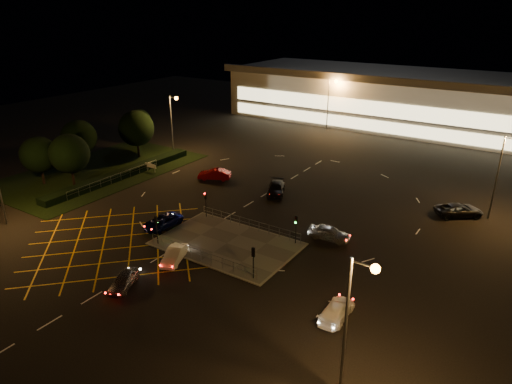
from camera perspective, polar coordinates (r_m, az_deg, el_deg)
The scene contains 26 objects.
ground at distance 50.76m, azimuth -4.13°, elevation -5.04°, with size 180.00×180.00×0.00m, color black.
pedestrian_island at distance 48.25m, azimuth -3.67°, elevation -6.47°, with size 14.00×9.00×0.12m, color #4C4944.
grass_verge at distance 73.33m, azimuth -18.92°, elevation 2.53°, with size 18.00×30.00×0.08m, color black.
hedge at distance 69.46m, azimuth -16.39°, elevation 2.17°, with size 2.00×26.00×1.00m, color black.
supermarket at distance 103.05m, azimuth 17.47°, elevation 11.15°, with size 72.00×26.50×10.50m.
streetlight_se at distance 28.22m, azimuth 12.17°, elevation -14.32°, with size 1.78×0.56×10.03m.
streetlight_nw at distance 76.09m, azimuth -10.33°, elevation 9.18°, with size 1.78×0.56×10.03m.
streetlight_ne at distance 58.18m, azimuth 28.54°, elevation 2.83°, with size 1.78×0.56×10.03m.
streetlight_far_left at distance 93.11m, azimuth 9.27°, elevation 11.57°, with size 1.78×0.56×10.03m.
signal_sw at distance 48.16m, azimuth -12.35°, elevation -3.95°, with size 0.28×0.30×3.15m.
signal_se at distance 41.24m, azimuth -0.34°, elevation -8.07°, with size 0.28×0.30×3.15m.
signal_nw at distance 53.45m, azimuth -6.33°, elevation -0.87°, with size 0.28×0.30×3.15m.
signal_ne at distance 47.32m, azimuth 5.03°, elevation -3.98°, with size 0.28×0.30×3.15m.
tree_a at distance 69.45m, azimuth -25.50°, elevation 4.22°, with size 5.04×5.04×6.86m.
tree_b at distance 75.16m, azimuth -21.28°, elevation 6.36°, with size 5.40×5.40×7.35m.
tree_c at distance 76.85m, azimuth -14.74°, elevation 7.70°, with size 5.76×5.76×7.84m.
tree_d at distance 85.32m, azimuth -14.48°, elevation 8.46°, with size 4.68×4.68×6.37m.
tree_e at distance 67.11m, azimuth -22.29°, elevation 4.45°, with size 5.40×5.40×7.35m.
car_near_silver at distance 42.70m, azimuth -16.22°, elevation -10.59°, with size 1.56×3.89×1.33m, color #9A9BA0.
car_queue_white at distance 45.54m, azimuth -10.18°, elevation -7.78°, with size 1.43×4.11×1.35m, color white.
car_left_blue at distance 52.62m, azimuth -11.61°, elevation -3.63°, with size 2.22×4.81×1.34m, color #0B1046.
car_far_dkgrey at distance 60.58m, azimuth 2.51°, elevation 0.42°, with size 2.10×5.17×1.50m, color black.
car_right_silver at distance 49.43m, azimuth 9.12°, elevation -5.06°, with size 1.82×4.53×1.54m, color #A8ABAF.
car_circ_red at distance 65.99m, azimuth -5.21°, elevation 2.22°, with size 1.64×4.71×1.55m, color maroon.
car_east_grey at distance 59.22m, azimuth 24.03°, elevation -2.09°, with size 2.55×5.54×1.54m, color black.
car_approach_white at distance 38.10m, azimuth 10.04°, elevation -14.37°, with size 1.85×4.56×1.32m, color white.
Camera 1 is at (27.77, -35.68, 23.07)m, focal length 32.00 mm.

